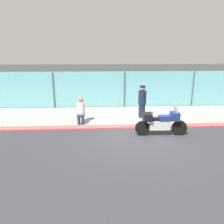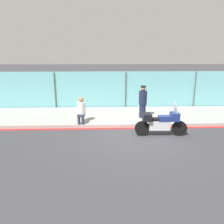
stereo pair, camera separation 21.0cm
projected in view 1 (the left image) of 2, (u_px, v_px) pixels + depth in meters
ground_plane at (136, 137)px, 9.20m from camera, size 120.00×120.00×0.00m
sidewalk at (128, 116)px, 12.01m from camera, size 31.94×3.49×0.16m
curb_paint_stripe at (132, 128)px, 10.26m from camera, size 31.94×0.18×0.01m
storefront_fence at (124, 91)px, 13.49m from camera, size 30.34×0.17×2.33m
motorcycle at (161, 122)px, 9.26m from camera, size 2.22×0.54×1.43m
officer_standing at (142, 101)px, 11.25m from camera, size 0.40×0.40×1.65m
person_seated_on_curb at (81, 109)px, 10.42m from camera, size 0.41×0.66×1.24m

